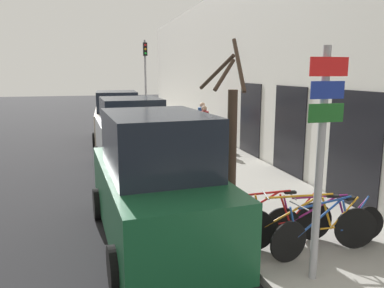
# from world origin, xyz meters

# --- Properties ---
(ground_plane) EXTENTS (80.00, 80.00, 0.00)m
(ground_plane) POSITION_xyz_m (0.00, 11.20, 0.00)
(ground_plane) COLOR black
(sidewalk_curb) EXTENTS (3.20, 32.00, 0.15)m
(sidewalk_curb) POSITION_xyz_m (2.60, 14.00, 0.07)
(sidewalk_curb) COLOR #9E9B93
(sidewalk_curb) RESTS_ON ground
(building_facade) EXTENTS (0.23, 32.00, 6.50)m
(building_facade) POSITION_xyz_m (4.35, 13.91, 3.23)
(building_facade) COLOR silver
(building_facade) RESTS_ON ground
(signpost) EXTENTS (0.56, 0.13, 3.27)m
(signpost) POSITION_xyz_m (1.68, 3.16, 1.96)
(signpost) COLOR #939399
(signpost) RESTS_ON sidewalk_curb
(bicycle_0) EXTENTS (2.29, 0.50, 0.92)m
(bicycle_0) POSITION_xyz_m (2.38, 3.80, 0.54)
(bicycle_0) COLOR black
(bicycle_0) RESTS_ON sidewalk_curb
(bicycle_1) EXTENTS (2.37, 0.66, 0.98)m
(bicycle_1) POSITION_xyz_m (2.05, 3.98, 0.56)
(bicycle_1) COLOR black
(bicycle_1) RESTS_ON sidewalk_curb
(bicycle_2) EXTENTS (2.05, 0.61, 0.86)m
(bicycle_2) POSITION_xyz_m (2.55, 4.18, 0.52)
(bicycle_2) COLOR black
(bicycle_2) RESTS_ON sidewalk_curb
(bicycle_3) EXTENTS (2.53, 0.44, 0.95)m
(bicycle_3) POSITION_xyz_m (1.47, 4.35, 0.56)
(bicycle_3) COLOR black
(bicycle_3) RESTS_ON sidewalk_curb
(parked_car_0) EXTENTS (2.26, 4.62, 2.39)m
(parked_car_0) POSITION_xyz_m (-0.22, 5.26, 1.07)
(parked_car_0) COLOR #144728
(parked_car_0) RESTS_ON ground
(parked_car_1) EXTENTS (2.24, 4.25, 2.31)m
(parked_car_1) POSITION_xyz_m (-0.13, 10.40, 1.06)
(parked_car_1) COLOR #B2B7BC
(parked_car_1) RESTS_ON ground
(parked_car_2) EXTENTS (2.24, 4.65, 2.26)m
(parked_car_2) POSITION_xyz_m (-0.18, 15.70, 1.03)
(parked_car_2) COLOR gray
(parked_car_2) RESTS_ON ground
(pedestrian_near) EXTENTS (0.42, 0.36, 1.64)m
(pedestrian_near) POSITION_xyz_m (2.99, 12.81, 1.10)
(pedestrian_near) COLOR #333338
(pedestrian_near) RESTS_ON sidewalk_curb
(pedestrian_far) EXTENTS (0.44, 0.37, 1.69)m
(pedestrian_far) POSITION_xyz_m (3.24, 13.89, 1.12)
(pedestrian_far) COLOR #333338
(pedestrian_far) RESTS_ON sidewalk_curb
(street_tree) EXTENTS (0.64, 1.95, 3.61)m
(street_tree) POSITION_xyz_m (1.60, 6.30, 1.73)
(street_tree) COLOR #3D2D23
(street_tree) RESTS_ON sidewalk_curb
(traffic_light) EXTENTS (0.20, 0.30, 4.50)m
(traffic_light) POSITION_xyz_m (1.46, 17.96, 3.03)
(traffic_light) COLOR #939399
(traffic_light) RESTS_ON sidewalk_curb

